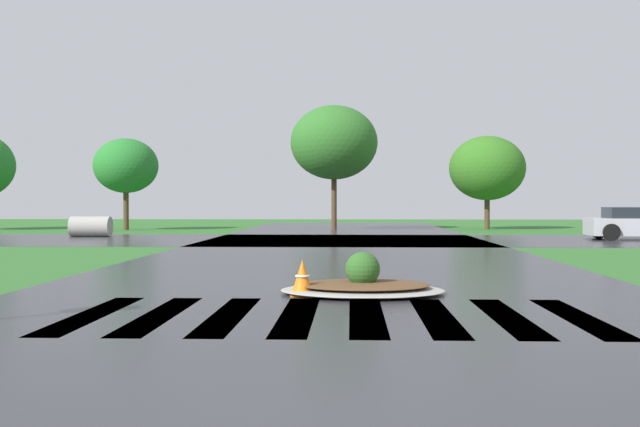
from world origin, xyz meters
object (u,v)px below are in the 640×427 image
Objects in this scene: median_island at (363,285)px; car_white_sedan at (639,224)px; drainage_pipe_stack at (91,227)px; traffic_cone at (302,279)px.

car_white_sedan is at bearing 58.88° from median_island.
median_island is 0.65× the size of car_white_sedan.
car_white_sedan reaches higher than drainage_pipe_stack.
median_island is 1.58× the size of drainage_pipe_stack.
car_white_sedan is 2.44× the size of drainage_pipe_stack.
drainage_pipe_stack is at bearing 119.21° from median_island.
traffic_cone is (10.20, -20.26, -0.15)m from drainage_pipe_stack.
traffic_cone is at bearing -119.77° from car_white_sedan.
drainage_pipe_stack is at bearing 178.59° from car_white_sedan.
drainage_pipe_stack reaches higher than median_island.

